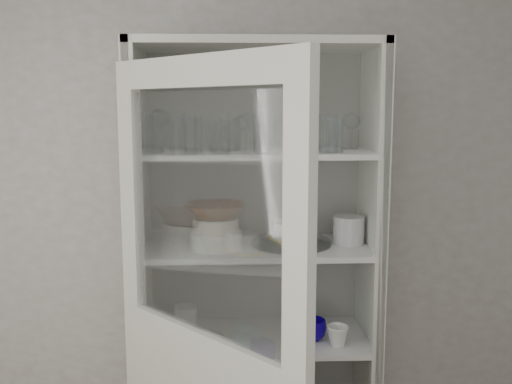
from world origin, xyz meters
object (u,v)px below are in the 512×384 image
(goblet_3, at_px, (351,129))
(grey_bowl_stack, at_px, (349,230))
(mug_white, at_px, (338,336))
(plate_stack_front, at_px, (216,240))
(cream_bowl, at_px, (216,225))
(measuring_cups, at_px, (207,339))
(goblet_0, at_px, (160,127))
(mug_blue, at_px, (313,330))
(goblet_1, at_px, (240,131))
(mug_teal, at_px, (304,320))
(plate_stack_back, at_px, (214,229))
(glass_platter, at_px, (291,242))
(white_canister, at_px, (186,319))
(white_ramekin, at_px, (291,230))
(yellow_trivet, at_px, (291,239))
(terracotta_bowl, at_px, (216,211))
(pantry_cabinet, at_px, (256,312))
(goblet_2, at_px, (299,129))
(teal_jar, at_px, (295,321))

(goblet_3, xyz_separation_m, grey_bowl_stack, (-0.02, -0.08, -0.42))
(mug_white, bearing_deg, plate_stack_front, 170.77)
(goblet_3, distance_m, cream_bowl, 0.71)
(measuring_cups, bearing_deg, goblet_0, 133.18)
(goblet_3, relative_size, mug_blue, 1.49)
(goblet_1, bearing_deg, mug_teal, -12.30)
(plate_stack_back, relative_size, glass_platter, 0.57)
(mug_blue, xyz_separation_m, white_canister, (-0.54, 0.10, 0.01))
(plate_stack_front, relative_size, white_ramekin, 1.37)
(mug_teal, bearing_deg, yellow_trivet, -146.40)
(mug_blue, bearing_deg, goblet_3, 40.54)
(white_ramekin, xyz_separation_m, measuring_cups, (-0.36, -0.09, -0.44))
(white_ramekin, bearing_deg, cream_bowl, -170.64)
(goblet_0, distance_m, terracotta_bowl, 0.45)
(mug_blue, bearing_deg, white_ramekin, 146.83)
(terracotta_bowl, distance_m, white_canister, 0.53)
(cream_bowl, height_order, yellow_trivet, cream_bowl)
(goblet_0, relative_size, glass_platter, 0.54)
(yellow_trivet, bearing_deg, plate_stack_front, -170.64)
(pantry_cabinet, distance_m, cream_bowl, 0.47)
(glass_platter, relative_size, measuring_cups, 3.10)
(measuring_cups, bearing_deg, white_canister, 126.83)
(goblet_0, relative_size, terracotta_bowl, 0.75)
(cream_bowl, distance_m, measuring_cups, 0.48)
(plate_stack_back, height_order, measuring_cups, plate_stack_back)
(pantry_cabinet, bearing_deg, measuring_cups, -143.07)
(goblet_0, relative_size, measuring_cups, 1.68)
(goblet_0, height_order, mug_white, goblet_0)
(pantry_cabinet, distance_m, glass_platter, 0.37)
(mug_white, height_order, measuring_cups, mug_white)
(goblet_1, distance_m, mug_teal, 0.87)
(goblet_1, relative_size, terracotta_bowl, 0.63)
(goblet_1, distance_m, mug_white, 0.95)
(goblet_2, bearing_deg, pantry_cabinet, -173.51)
(teal_jar, distance_m, measuring_cups, 0.39)
(mug_blue, relative_size, mug_teal, 1.01)
(cream_bowl, xyz_separation_m, white_ramekin, (0.32, 0.05, -0.04))
(goblet_3, xyz_separation_m, mug_blue, (-0.17, -0.14, -0.84))
(yellow_trivet, distance_m, mug_white, 0.44)
(pantry_cabinet, distance_m, measuring_cups, 0.27)
(goblet_3, height_order, white_canister, goblet_3)
(plate_stack_back, bearing_deg, measuring_cups, -96.80)
(goblet_0, relative_size, mug_white, 2.01)
(pantry_cabinet, bearing_deg, yellow_trivet, -23.31)
(goblet_2, xyz_separation_m, teal_jar, (-0.01, -0.07, -0.83))
(glass_platter, bearing_deg, teal_jar, 25.82)
(goblet_1, bearing_deg, glass_platter, -23.31)
(teal_jar, bearing_deg, goblet_0, 168.89)
(goblet_2, relative_size, plate_stack_back, 0.89)
(glass_platter, bearing_deg, yellow_trivet, 0.00)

